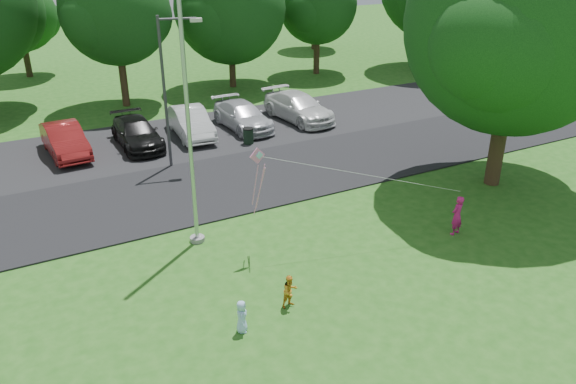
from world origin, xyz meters
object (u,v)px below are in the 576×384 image
street_lamp (170,79)px  child_blue (242,316)px  child_yellow (290,291)px  woman (457,215)px  big_tree (517,29)px  kite (265,170)px  flagpole (188,124)px  trash_can (248,136)px

street_lamp → child_blue: street_lamp is taller
child_yellow → woman: bearing=-1.0°
big_tree → woman: size_ratio=7.45×
child_blue → kite: bearing=-9.0°
child_yellow → child_blue: 1.68m
woman → child_blue: (-8.72, -1.33, -0.25)m
street_lamp → kite: bearing=-75.3°
flagpole → child_yellow: size_ratio=10.11×
trash_can → big_tree: (6.93, -9.29, 5.89)m
kite → flagpole: bearing=132.9°
trash_can → child_yellow: (-4.55, -12.75, 0.07)m
child_yellow → child_blue: (-1.64, -0.37, -0.03)m
woman → child_yellow: woman is taller
big_tree → child_yellow: big_tree is taller
trash_can → big_tree: big_tree is taller
kite → woman: bearing=-21.7°
woman → big_tree: bearing=-163.5°
flagpole → big_tree: bearing=-5.9°
flagpole → kite: bearing=-43.6°
woman → child_yellow: 7.15m
woman → child_blue: bearing=-4.4°
flagpole → child_blue: flagpole is taller
big_tree → woman: bearing=-150.4°
flagpole → kite: 2.79m
flagpole → child_blue: bearing=-96.7°
woman → child_yellow: (-7.08, -0.96, -0.23)m
street_lamp → child_yellow: (-0.51, -11.67, -3.46)m
flagpole → child_blue: 6.34m
flagpole → woman: size_ratio=6.93×
child_blue → kite: (2.40, 3.41, 2.42)m
street_lamp → flagpole: bearing=-89.5°
child_yellow → kite: (0.76, 3.04, 2.40)m
trash_can → big_tree: 13.00m
flagpole → woman: 9.60m
child_blue → big_tree: bearing=-47.6°
big_tree → kite: size_ratio=1.58×
street_lamp → child_blue: 12.72m
trash_can → child_blue: size_ratio=0.91×
trash_can → child_yellow: bearing=-109.6°
flagpole → child_yellow: flagpole is taller
child_yellow → trash_can: bearing=61.7°
street_lamp → big_tree: bearing=-23.8°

